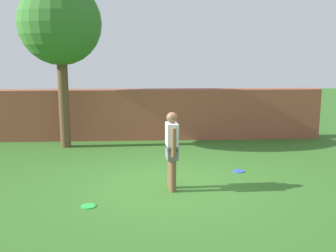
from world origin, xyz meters
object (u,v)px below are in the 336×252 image
(person, at_px, (172,147))
(frisbee_blue, at_px, (238,171))
(tree, at_px, (60,25))
(frisbee_green, at_px, (88,206))

(person, xyz_separation_m, frisbee_blue, (1.65, 1.16, -0.89))
(tree, relative_size, person, 2.90)
(tree, relative_size, frisbee_green, 17.39)
(person, height_order, frisbee_blue, person)
(person, bearing_deg, tree, 31.40)
(tree, bearing_deg, frisbee_blue, -30.29)
(tree, distance_m, frisbee_blue, 6.32)
(tree, height_order, frisbee_green, tree)
(person, distance_m, frisbee_blue, 2.20)
(frisbee_blue, xyz_separation_m, frisbee_green, (-3.24, -1.99, 0.00))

